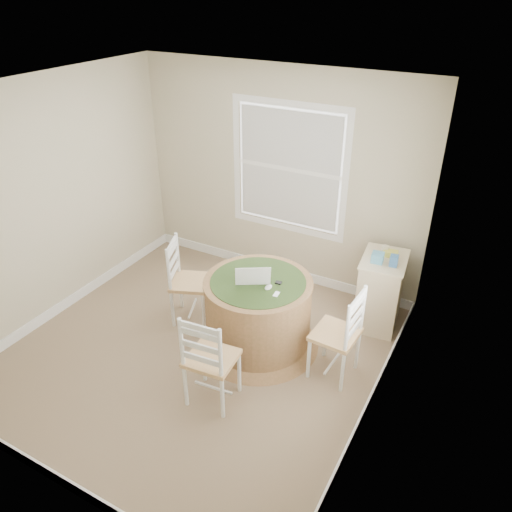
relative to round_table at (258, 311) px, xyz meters
The scene contains 14 objects.
room 0.96m from the round_table, 142.74° to the right, with size 3.64×3.64×2.64m.
round_table is the anchor object (origin of this frame).
chair_left 0.88m from the round_table, behind, with size 0.42×0.40×0.95m, color white, non-canonical shape.
chair_near 0.87m from the round_table, 89.42° to the right, with size 0.42×0.40×0.95m, color white, non-canonical shape.
chair_right 0.85m from the round_table, ahead, with size 0.42×0.40×0.95m, color white, non-canonical shape.
laptop 0.39m from the round_table, 163.83° to the right, with size 0.45×0.43×0.24m.
mouse 0.40m from the round_table, 22.01° to the right, with size 0.06×0.10×0.03m, color white.
phone 0.46m from the round_table, 24.96° to the right, with size 0.04×0.09×0.02m, color #B7BABF.
keys 0.41m from the round_table, 17.51° to the left, with size 0.06×0.05×0.03m, color black.
corner_chest 1.38m from the round_table, 44.62° to the left, with size 0.53×0.67×0.82m.
tissue_box 1.34m from the round_table, 42.89° to the left, with size 0.12×0.12×0.10m, color #539CBE.
box_yellow 1.53m from the round_table, 46.11° to the left, with size 0.15×0.10×0.06m, color #D3CE4A.
box_blue 1.47m from the round_table, 37.82° to the left, with size 0.08×0.08×0.12m, color #3769A6.
cup_cream 1.50m from the round_table, 48.98° to the left, with size 0.07×0.07×0.09m, color beige.
Camera 1 is at (2.46, -3.23, 3.42)m, focal length 35.00 mm.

